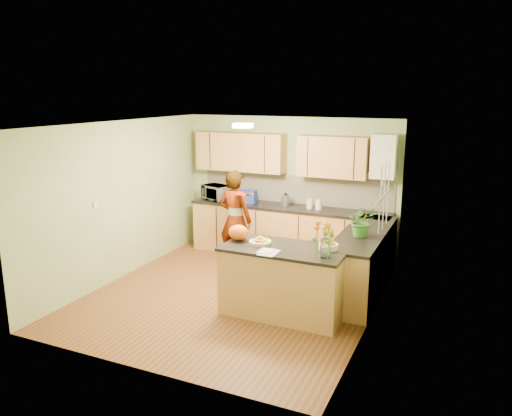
% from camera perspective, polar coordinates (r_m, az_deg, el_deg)
% --- Properties ---
extents(floor, '(4.50, 4.50, 0.00)m').
position_cam_1_polar(floor, '(7.51, -2.41, -9.83)').
color(floor, '#563418').
rests_on(floor, ground).
extents(ceiling, '(4.00, 4.50, 0.02)m').
position_cam_1_polar(ceiling, '(6.93, -2.61, 9.57)').
color(ceiling, silver).
rests_on(ceiling, wall_back).
extents(wall_back, '(4.00, 0.02, 2.50)m').
position_cam_1_polar(wall_back, '(9.14, 3.82, 2.53)').
color(wall_back, gray).
rests_on(wall_back, floor).
extents(wall_front, '(4.00, 0.02, 2.50)m').
position_cam_1_polar(wall_front, '(5.28, -13.54, -5.81)').
color(wall_front, gray).
rests_on(wall_front, floor).
extents(wall_left, '(0.02, 4.50, 2.50)m').
position_cam_1_polar(wall_left, '(8.19, -15.13, 0.85)').
color(wall_left, gray).
rests_on(wall_left, floor).
extents(wall_right, '(0.02, 4.50, 2.50)m').
position_cam_1_polar(wall_right, '(6.50, 13.49, -2.23)').
color(wall_right, gray).
rests_on(wall_right, floor).
extents(back_counter, '(3.64, 0.62, 0.94)m').
position_cam_1_polar(back_counter, '(9.01, 3.67, -2.72)').
color(back_counter, '#B18646').
rests_on(back_counter, floor).
extents(right_counter, '(0.62, 2.24, 0.94)m').
position_cam_1_polar(right_counter, '(7.58, 12.16, -6.10)').
color(right_counter, '#B18646').
rests_on(right_counter, floor).
extents(splashback, '(3.60, 0.02, 0.52)m').
position_cam_1_polar(splashback, '(9.10, 4.37, 2.16)').
color(splashback, beige).
rests_on(splashback, back_counter).
extents(upper_cabinets, '(3.20, 0.34, 0.70)m').
position_cam_1_polar(upper_cabinets, '(8.95, 2.44, 6.21)').
color(upper_cabinets, '#B18646').
rests_on(upper_cabinets, wall_back).
extents(boiler, '(0.40, 0.30, 0.86)m').
position_cam_1_polar(boiler, '(8.45, 14.43, 5.71)').
color(boiler, silver).
rests_on(boiler, wall_back).
extents(window_right, '(0.01, 1.30, 1.05)m').
position_cam_1_polar(window_right, '(7.01, 14.49, 1.35)').
color(window_right, silver).
rests_on(window_right, wall_right).
extents(light_switch, '(0.02, 0.09, 0.09)m').
position_cam_1_polar(light_switch, '(7.73, -17.85, 0.32)').
color(light_switch, silver).
rests_on(light_switch, wall_left).
extents(ceiling_lamp, '(0.30, 0.30, 0.07)m').
position_cam_1_polar(ceiling_lamp, '(7.20, -1.52, 9.40)').
color(ceiling_lamp, '#FFEABF').
rests_on(ceiling_lamp, ceiling).
extents(peninsula_island, '(1.64, 0.84, 0.94)m').
position_cam_1_polar(peninsula_island, '(6.74, 3.23, -8.29)').
color(peninsula_island, '#B18646').
rests_on(peninsula_island, floor).
extents(fruit_dish, '(0.30, 0.30, 0.10)m').
position_cam_1_polar(fruit_dish, '(6.70, 0.48, -3.78)').
color(fruit_dish, beige).
rests_on(fruit_dish, peninsula_island).
extents(orange_bowl, '(0.26, 0.26, 0.15)m').
position_cam_1_polar(orange_bowl, '(6.54, 8.28, -4.17)').
color(orange_bowl, beige).
rests_on(orange_bowl, peninsula_island).
extents(flower_vase, '(0.28, 0.28, 0.52)m').
position_cam_1_polar(flower_vase, '(6.14, 7.96, -2.55)').
color(flower_vase, silver).
rests_on(flower_vase, peninsula_island).
extents(orange_bag, '(0.33, 0.30, 0.21)m').
position_cam_1_polar(orange_bag, '(6.86, -2.01, -2.82)').
color(orange_bag, orange).
rests_on(orange_bag, peninsula_island).
extents(papers, '(0.22, 0.29, 0.01)m').
position_cam_1_polar(papers, '(6.35, 1.46, -5.09)').
color(papers, silver).
rests_on(papers, peninsula_island).
extents(violinist, '(0.66, 0.48, 1.68)m').
position_cam_1_polar(violinist, '(8.35, -2.39, -1.35)').
color(violinist, '#DBAC86').
rests_on(violinist, floor).
extents(violin, '(0.57, 0.49, 0.14)m').
position_cam_1_polar(violin, '(7.96, -1.84, 1.66)').
color(violin, '#4F1104').
rests_on(violin, violinist).
extents(microwave, '(0.59, 0.49, 0.28)m').
position_cam_1_polar(microwave, '(9.41, -4.58, 1.78)').
color(microwave, silver).
rests_on(microwave, back_counter).
extents(blue_box, '(0.30, 0.23, 0.23)m').
position_cam_1_polar(blue_box, '(9.14, -0.90, 1.32)').
color(blue_box, '#213398').
rests_on(blue_box, back_counter).
extents(kettle, '(0.14, 0.14, 0.27)m').
position_cam_1_polar(kettle, '(8.91, 3.40, 0.95)').
color(kettle, '#AFAEB3').
rests_on(kettle, back_counter).
extents(jar_cream, '(0.11, 0.11, 0.17)m').
position_cam_1_polar(jar_cream, '(8.74, 6.17, 0.49)').
color(jar_cream, beige).
rests_on(jar_cream, back_counter).
extents(jar_white, '(0.12, 0.12, 0.17)m').
position_cam_1_polar(jar_white, '(8.68, 7.17, 0.37)').
color(jar_white, silver).
rests_on(jar_white, back_counter).
extents(potted_plant, '(0.48, 0.45, 0.44)m').
position_cam_1_polar(potted_plant, '(7.15, 12.01, -1.48)').
color(potted_plant, '#3B7928').
rests_on(potted_plant, right_counter).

